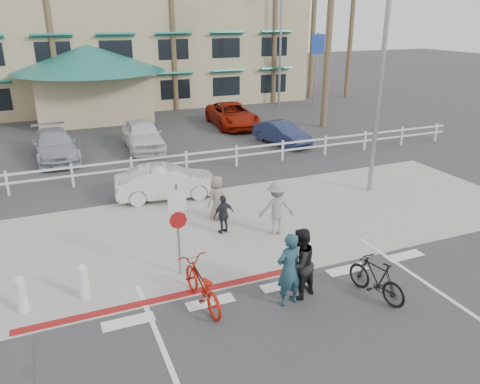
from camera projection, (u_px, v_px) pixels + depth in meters
name	position (u px, v px, depth m)	size (l,w,h in m)	color
ground	(294.00, 297.00, 11.66)	(140.00, 140.00, 0.00)	#333335
bike_path	(340.00, 346.00, 9.94)	(12.00, 16.00, 0.01)	#333335
sidewalk_plaza	(228.00, 227.00, 15.54)	(22.00, 7.00, 0.01)	gray
cross_street	(192.00, 188.00, 18.98)	(40.00, 5.00, 0.01)	#333335
parking_lot	(143.00, 136.00, 27.16)	(50.00, 16.00, 0.01)	#333335
curb_red	(164.00, 298.00, 11.60)	(7.00, 0.25, 0.02)	maroon
rail_fence	(189.00, 162.00, 20.71)	(29.40, 0.16, 1.00)	silver
building	(128.00, 28.00, 37.07)	(28.00, 16.00, 11.30)	tan
sign_post	(178.00, 225.00, 12.20)	(0.50, 0.10, 2.90)	gray
bollard_0	(83.00, 281.00, 11.47)	(0.26, 0.26, 0.95)	silver
bollard_1	(21.00, 294.00, 10.96)	(0.26, 0.26, 0.95)	silver
streetlight_0	(381.00, 76.00, 17.17)	(0.60, 2.00, 9.00)	gray
streetlight_1	(280.00, 41.00, 35.01)	(0.60, 2.00, 9.50)	gray
info_sign	(316.00, 69.00, 34.71)	(1.20, 0.16, 5.60)	navy
palm_3	(47.00, 8.00, 29.24)	(4.00, 4.00, 14.00)	#163B17
palm_4	(109.00, 0.00, 31.38)	(4.00, 4.00, 15.00)	#163B17
palm_5	(172.00, 16.00, 32.33)	(4.00, 4.00, 13.00)	#163B17
palm_7	(275.00, 9.00, 35.07)	(4.00, 4.00, 14.00)	#163B17
palm_8	(314.00, 3.00, 37.22)	(4.00, 4.00, 15.00)	#163B17
palm_9	(352.00, 16.00, 37.80)	(4.00, 4.00, 13.00)	#163B17
palm_11	(331.00, 7.00, 26.96)	(4.00, 4.00, 14.00)	#163B17
bike_red	(202.00, 285.00, 11.19)	(0.73, 2.08, 1.09)	#9D1608
rider_red	(289.00, 270.00, 11.09)	(0.69, 0.45, 1.88)	#1E404D
bike_black	(376.00, 278.00, 11.51)	(0.49, 1.73, 1.04)	black
rider_black	(300.00, 264.00, 11.40)	(0.89, 0.70, 1.84)	black
pedestrian_a	(277.00, 208.00, 14.76)	(1.14, 0.65, 1.76)	gray
pedestrian_child	(224.00, 214.00, 14.89)	(0.76, 0.32, 1.29)	#28292F
pedestrian_b	(217.00, 198.00, 15.91)	(0.75, 0.49, 1.54)	gray
car_white_sedan	(167.00, 182.00, 17.79)	(1.35, 3.87, 1.28)	silver
lot_car_1	(54.00, 145.00, 22.63)	(1.93, 4.75, 1.38)	#969CA7
lot_car_2	(143.00, 135.00, 24.26)	(1.81, 4.50, 1.53)	silver
lot_car_3	(282.00, 133.00, 25.27)	(1.28, 3.66, 1.21)	#1E2649
lot_car_5	(232.00, 115.00, 29.29)	(2.39, 5.19, 1.44)	maroon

